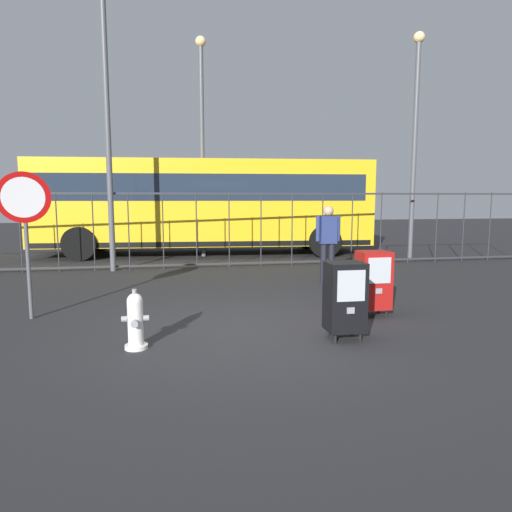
{
  "coord_description": "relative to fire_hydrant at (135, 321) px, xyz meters",
  "views": [
    {
      "loc": [
        -1.01,
        -6.05,
        1.85
      ],
      "look_at": [
        0.3,
        1.2,
        0.9
      ],
      "focal_mm": 32.0,
      "sensor_mm": 36.0,
      "label": 1
    }
  ],
  "objects": [
    {
      "name": "street_light_near_left",
      "position": [
        1.4,
        8.81,
        3.52
      ],
      "size": [
        0.32,
        0.32,
        6.64
      ],
      "color": "#4C4F54",
      "rests_on": "ground_plane"
    },
    {
      "name": "bus_near",
      "position": [
        1.5,
        9.37,
        1.36
      ],
      "size": [
        10.66,
        3.39,
        3.0
      ],
      "rotation": [
        0.0,
        0.0,
        -0.07
      ],
      "color": "gold",
      "rests_on": "ground_plane"
    },
    {
      "name": "stop_sign",
      "position": [
        -1.69,
        1.71,
        1.25
      ],
      "size": [
        0.71,
        0.31,
        2.23
      ],
      "color": "#4C4F54",
      "rests_on": "ground_plane"
    },
    {
      "name": "newspaper_box_secondary",
      "position": [
        3.54,
        0.98,
        0.22
      ],
      "size": [
        0.48,
        0.42,
        1.02
      ],
      "color": "black",
      "rests_on": "ground_plane"
    },
    {
      "name": "pedestrian",
      "position": [
        3.8,
        3.88,
        0.6
      ],
      "size": [
        0.55,
        0.22,
        1.67
      ],
      "color": "black",
      "rests_on": "ground_plane"
    },
    {
      "name": "fire_hydrant",
      "position": [
        0.0,
        0.0,
        0.0
      ],
      "size": [
        0.33,
        0.32,
        0.75
      ],
      "color": "silver",
      "rests_on": "ground_plane"
    },
    {
      "name": "fence_barrier",
      "position": [
        1.5,
        6.37,
        0.67
      ],
      "size": [
        18.03,
        0.04,
        2.0
      ],
      "color": "#2D2D33",
      "rests_on": "ground_plane"
    },
    {
      "name": "ground_plane",
      "position": [
        1.5,
        0.46,
        -0.35
      ],
      "size": [
        60.0,
        60.0,
        0.0
      ],
      "primitive_type": "plane",
      "color": "#262628"
    },
    {
      "name": "street_light_near_right",
      "position": [
        -1.05,
        6.27,
        4.32
      ],
      "size": [
        0.32,
        0.32,
        8.18
      ],
      "color": "#4C4F54",
      "rests_on": "ground_plane"
    },
    {
      "name": "newspaper_box_primary",
      "position": [
        2.66,
        -0.09,
        0.22
      ],
      "size": [
        0.48,
        0.42,
        1.02
      ],
      "color": "black",
      "rests_on": "ground_plane"
    },
    {
      "name": "street_light_far_left",
      "position": [
        7.42,
        6.89,
        3.45
      ],
      "size": [
        0.32,
        0.32,
        6.49
      ],
      "color": "#4C4F54",
      "rests_on": "ground_plane"
    }
  ]
}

